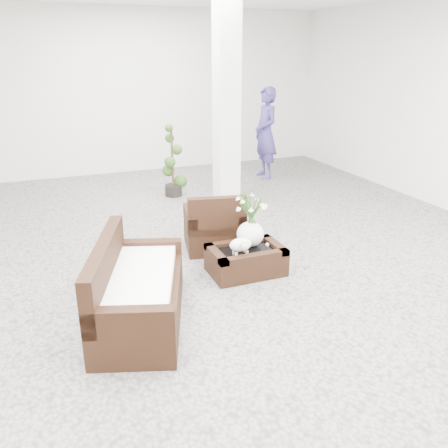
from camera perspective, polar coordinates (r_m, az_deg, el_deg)
name	(u,v)px	position (r m, az deg, el deg)	size (l,w,h in m)	color
ground	(221,266)	(6.09, -0.35, -5.17)	(11.00, 11.00, 0.00)	gray
column	(227,103)	(8.59, 0.31, 14.51)	(0.40, 0.40, 3.50)	white
coffee_table	(246,261)	(5.87, 2.67, -4.53)	(0.90, 0.60, 0.31)	black
sheep_figurine	(241,246)	(5.64, 2.01, -2.70)	(0.28, 0.23, 0.21)	white
planter_narcissus	(251,216)	(5.79, 3.26, 1.02)	(0.44, 0.44, 0.80)	white
tealight	(267,244)	(5.94, 5.26, -2.49)	(0.04, 0.04, 0.03)	white
armchair	(214,219)	(6.52, -1.24, 0.55)	(0.78, 0.75, 0.83)	black
loveseat	(139,283)	(4.80, -10.21, -7.08)	(1.64, 0.79, 0.87)	black
topiary	(172,161)	(8.91, -6.28, 7.57)	(0.36, 0.36, 1.34)	#264315
shopper	(266,133)	(10.24, 5.08, 10.91)	(0.70, 0.46, 1.92)	#3E3475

